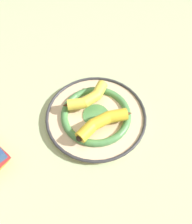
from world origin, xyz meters
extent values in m
plane|color=#B2C693|center=(0.00, 0.00, 0.00)|extent=(2.80, 2.80, 0.00)
cylinder|color=beige|center=(0.01, 0.01, 0.01)|extent=(0.32, 0.32, 0.02)
torus|color=#4C894C|center=(0.01, 0.01, 0.02)|extent=(0.23, 0.23, 0.02)
cylinder|color=#4C894C|center=(0.01, 0.01, 0.02)|extent=(0.09, 0.09, 0.00)
torus|color=#333338|center=(0.01, 0.01, 0.02)|extent=(0.33, 0.33, 0.01)
cylinder|color=gold|center=(0.04, -0.05, 0.05)|extent=(0.07, 0.06, 0.04)
cylinder|color=gold|center=(-0.01, -0.03, 0.05)|extent=(0.06, 0.05, 0.04)
cylinder|color=gold|center=(-0.07, -0.03, 0.05)|extent=(0.06, 0.05, 0.04)
sphere|color=gold|center=(0.02, -0.04, 0.05)|extent=(0.04, 0.04, 0.04)
sphere|color=gold|center=(-0.04, -0.03, 0.05)|extent=(0.04, 0.04, 0.04)
cone|color=#472D19|center=(0.07, -0.07, 0.05)|extent=(0.05, 0.04, 0.03)
sphere|color=black|center=(-0.10, -0.03, 0.05)|extent=(0.02, 0.02, 0.02)
cylinder|color=yellow|center=(-0.03, 0.07, 0.05)|extent=(0.06, 0.06, 0.04)
cylinder|color=yellow|center=(0.02, 0.05, 0.05)|extent=(0.06, 0.04, 0.04)
cylinder|color=yellow|center=(0.07, 0.06, 0.05)|extent=(0.06, 0.06, 0.04)
sphere|color=yellow|center=(0.00, 0.06, 0.05)|extent=(0.04, 0.04, 0.04)
sphere|color=yellow|center=(0.05, 0.05, 0.05)|extent=(0.04, 0.04, 0.04)
cone|color=#472D19|center=(-0.05, 0.09, 0.05)|extent=(0.04, 0.04, 0.03)
sphere|color=black|center=(0.10, 0.07, 0.05)|extent=(0.02, 0.02, 0.02)
camera|label=1|loc=(-0.26, -0.28, 0.63)|focal=35.00mm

